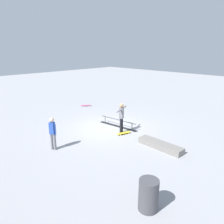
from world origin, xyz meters
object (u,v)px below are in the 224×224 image
(skater_main, at_px, (121,116))
(trash_bin, at_px, (149,195))
(bystander_blue_shirt, at_px, (53,132))
(skate_ledge, at_px, (160,145))
(loose_skateboard_pink, at_px, (86,105))
(skateboard_main, at_px, (124,133))
(grind_rail, at_px, (118,123))

(skater_main, xyz_separation_m, trash_bin, (-4.51, 3.80, -0.48))
(skater_main, distance_m, bystander_blue_shirt, 3.78)
(skate_ledge, height_order, bystander_blue_shirt, bystander_blue_shirt)
(loose_skateboard_pink, bearing_deg, skater_main, 105.53)
(skater_main, xyz_separation_m, skateboard_main, (-0.24, 0.06, -0.89))
(grind_rail, relative_size, trash_bin, 2.81)
(grind_rail, distance_m, bystander_blue_shirt, 4.34)
(skater_main, distance_m, skateboard_main, 0.92)
(trash_bin, bearing_deg, skate_ledge, -62.19)
(skate_ledge, height_order, skater_main, skater_main)
(skateboard_main, distance_m, bystander_blue_shirt, 3.86)
(skate_ledge, bearing_deg, bystander_blue_shirt, 46.36)
(skater_main, height_order, skateboard_main, skater_main)
(grind_rail, height_order, trash_bin, trash_bin)
(skateboard_main, bearing_deg, skater_main, 90.71)
(grind_rail, xyz_separation_m, bystander_blue_shirt, (0.01, 4.29, 0.68))
(skate_ledge, relative_size, loose_skateboard_pink, 2.88)
(loose_skateboard_pink, bearing_deg, bystander_blue_shirt, 76.53)
(bystander_blue_shirt, distance_m, loose_skateboard_pink, 7.76)
(skater_main, relative_size, loose_skateboard_pink, 2.17)
(skate_ledge, relative_size, bystander_blue_shirt, 1.44)
(skate_ledge, distance_m, skateboard_main, 2.34)
(grind_rail, height_order, skate_ledge, grind_rail)
(skate_ledge, xyz_separation_m, skateboard_main, (2.34, -0.06, -0.06))
(skateboard_main, xyz_separation_m, bystander_blue_shirt, (1.06, 3.63, 0.79))
(loose_skateboard_pink, bearing_deg, trash_bin, 95.98)
(skater_main, relative_size, trash_bin, 1.73)
(grind_rail, height_order, loose_skateboard_pink, grind_rail)
(skate_ledge, bearing_deg, skateboard_main, -1.49)
(grind_rail, bearing_deg, bystander_blue_shirt, 84.39)
(skater_main, bearing_deg, grind_rail, 31.67)
(bystander_blue_shirt, height_order, loose_skateboard_pink, bystander_blue_shirt)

